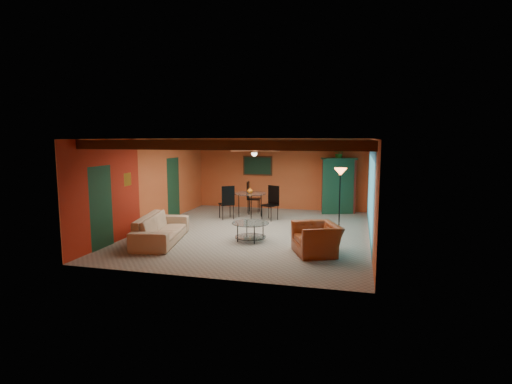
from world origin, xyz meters
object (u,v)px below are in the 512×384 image
(armchair, at_px, (317,239))
(armoire, at_px, (338,186))
(floor_lamp, at_px, (340,200))
(vase, at_px, (250,181))
(sofa, at_px, (161,229))
(dining_table, at_px, (250,200))
(coffee_table, at_px, (250,232))
(potted_plant, at_px, (339,153))

(armchair, relative_size, armoire, 0.57)
(armchair, xyz_separation_m, armoire, (0.21, 5.51, 0.61))
(armchair, distance_m, floor_lamp, 2.66)
(floor_lamp, bearing_deg, vase, 155.93)
(sofa, height_order, dining_table, dining_table)
(armchair, height_order, floor_lamp, floor_lamp)
(sofa, relative_size, armoire, 1.24)
(coffee_table, height_order, floor_lamp, floor_lamp)
(coffee_table, bearing_deg, sofa, -163.62)
(armchair, xyz_separation_m, dining_table, (-2.70, 3.94, 0.21))
(armchair, bearing_deg, dining_table, -169.53)
(sofa, xyz_separation_m, vase, (1.39, 3.82, 0.90))
(armoire, distance_m, vase, 3.31)
(sofa, xyz_separation_m, potted_plant, (4.30, 5.38, 1.82))
(coffee_table, height_order, armoire, armoire)
(floor_lamp, bearing_deg, dining_table, 155.93)
(floor_lamp, bearing_deg, potted_plant, 93.59)
(coffee_table, xyz_separation_m, vase, (-0.87, 3.15, 1.00))
(dining_table, relative_size, floor_lamp, 1.19)
(sofa, bearing_deg, potted_plant, -49.73)
(dining_table, xyz_separation_m, floor_lamp, (3.09, -1.38, 0.36))
(vase, bearing_deg, dining_table, 180.00)
(armoire, bearing_deg, armchair, -111.97)
(dining_table, height_order, floor_lamp, floor_lamp)
(dining_table, distance_m, vase, 0.68)
(sofa, distance_m, armoire, 6.91)
(armoire, relative_size, floor_lamp, 1.04)
(sofa, bearing_deg, armoire, -49.73)
(coffee_table, height_order, vase, vase)
(floor_lamp, xyz_separation_m, potted_plant, (-0.18, 2.94, 1.24))
(armchair, height_order, potted_plant, potted_plant)
(armchair, xyz_separation_m, potted_plant, (0.21, 5.51, 1.81))
(armchair, distance_m, dining_table, 4.78)
(sofa, relative_size, armchair, 2.17)
(dining_table, height_order, armoire, armoire)
(armchair, relative_size, dining_table, 0.50)
(potted_plant, bearing_deg, sofa, -128.65)
(dining_table, bearing_deg, floor_lamp, -24.07)
(floor_lamp, bearing_deg, armoire, 93.59)
(dining_table, bearing_deg, armchair, -55.64)
(potted_plant, bearing_deg, armchair, -92.21)
(armchair, distance_m, coffee_table, 2.00)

